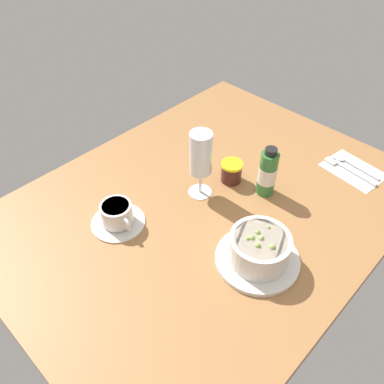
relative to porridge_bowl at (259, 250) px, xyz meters
The scene contains 7 objects.
ground_plane 22.92cm from the porridge_bowl, 73.97° to the left, with size 110.00×84.00×3.00cm, color #9E6B3D.
porridge_bowl is the anchor object (origin of this frame).
cutlery_setting 46.36cm from the porridge_bowl, ahead, with size 13.98×17.94×0.90cm.
coffee_cup 36.13cm from the porridge_bowl, 114.78° to the left, with size 13.84×13.84×6.34cm.
wine_glass 28.27cm from the porridge_bowl, 72.96° to the left, with size 6.53×6.53×19.57cm.
jam_jar 29.04cm from the porridge_bowl, 52.23° to the left, with size 6.15×6.15×6.08cm.
sauce_bottle_green 24.49cm from the porridge_bowl, 32.49° to the left, with size 4.98×4.98×14.76cm.
Camera 1 is at (-57.65, -50.03, 75.51)cm, focal length 37.20 mm.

